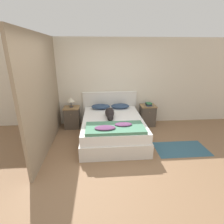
# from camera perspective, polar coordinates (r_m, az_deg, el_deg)

# --- Properties ---
(ground_plane) EXTENTS (16.00, 16.00, 0.00)m
(ground_plane) POSITION_cam_1_polar(r_m,az_deg,el_deg) (3.80, -0.07, -15.91)
(ground_plane) COLOR #896647
(wall_back) EXTENTS (9.00, 0.06, 2.55)m
(wall_back) POSITION_cam_1_polar(r_m,az_deg,el_deg) (5.30, -1.92, 9.48)
(wall_back) COLOR beige
(wall_back) RESTS_ON ground_plane
(wall_side_left) EXTENTS (0.06, 3.10, 2.55)m
(wall_side_left) POSITION_cam_1_polar(r_m,az_deg,el_deg) (4.41, -20.64, 6.15)
(wall_side_left) COLOR gray
(wall_side_left) RESTS_ON ground_plane
(bed) EXTENTS (1.56, 2.02, 0.57)m
(bed) POSITION_cam_1_polar(r_m,az_deg,el_deg) (4.55, 0.20, -5.46)
(bed) COLOR silver
(bed) RESTS_ON ground_plane
(headboard) EXTENTS (1.64, 0.06, 1.03)m
(headboard) POSITION_cam_1_polar(r_m,az_deg,el_deg) (5.41, -0.70, 1.63)
(headboard) COLOR silver
(headboard) RESTS_ON ground_plane
(nightstand_left) EXTENTS (0.45, 0.41, 0.64)m
(nightstand_left) POSITION_cam_1_polar(r_m,az_deg,el_deg) (5.31, -12.88, -1.72)
(nightstand_left) COLOR #4C4238
(nightstand_left) RESTS_ON ground_plane
(nightstand_right) EXTENTS (0.45, 0.41, 0.64)m
(nightstand_right) POSITION_cam_1_polar(r_m,az_deg,el_deg) (5.45, 11.52, -1.03)
(nightstand_right) COLOR #4C4238
(nightstand_right) RESTS_ON ground_plane
(pillow_left) EXTENTS (0.54, 0.33, 0.14)m
(pillow_left) POSITION_cam_1_polar(r_m,az_deg,el_deg) (5.15, -3.74, 1.79)
(pillow_left) COLOR navy
(pillow_left) RESTS_ON bed
(pillow_right) EXTENTS (0.54, 0.33, 0.14)m
(pillow_right) POSITION_cam_1_polar(r_m,az_deg,el_deg) (5.18, 2.67, 1.95)
(pillow_right) COLOR navy
(pillow_right) RESTS_ON bed
(quilt) EXTENTS (1.28, 0.63, 0.12)m
(quilt) POSITION_cam_1_polar(r_m,az_deg,el_deg) (3.82, 0.88, -5.12)
(quilt) COLOR #4C8466
(quilt) RESTS_ON bed
(dog) EXTENTS (0.23, 0.66, 0.24)m
(dog) POSITION_cam_1_polar(r_m,az_deg,el_deg) (4.46, -0.74, -0.46)
(dog) COLOR black
(dog) RESTS_ON bed
(book_stack) EXTENTS (0.17, 0.21, 0.09)m
(book_stack) POSITION_cam_1_polar(r_m,az_deg,el_deg) (5.32, 11.89, 2.51)
(book_stack) COLOR #285689
(book_stack) RESTS_ON nightstand_right
(table_lamp) EXTENTS (0.22, 0.22, 0.29)m
(table_lamp) POSITION_cam_1_polar(r_m,az_deg,el_deg) (5.15, -13.32, 3.92)
(table_lamp) COLOR #2D2D33
(table_lamp) RESTS_ON nightstand_left
(rug) EXTENTS (1.21, 0.71, 0.00)m
(rug) POSITION_cam_1_polar(r_m,az_deg,el_deg) (4.52, 21.61, -11.11)
(rug) COLOR #335B70
(rug) RESTS_ON ground_plane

